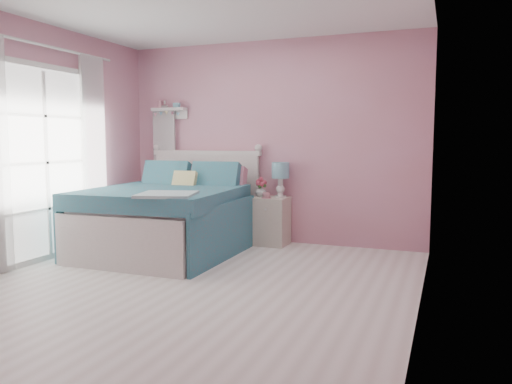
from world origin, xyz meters
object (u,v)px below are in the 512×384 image
Objects in this scene: table_lamp at (280,173)px; vase at (261,191)px; nightstand at (271,221)px; teacup at (266,195)px; bed at (170,218)px.

table_lamp is 2.99× the size of vase.
table_lamp is at bearing 15.52° from vase.
vase is at bearing -164.48° from table_lamp.
table_lamp is at bearing 35.11° from nightstand.
table_lamp is (0.10, 0.07, 0.61)m from nightstand.
teacup is at bearing -47.00° from vase.
teacup is (-0.12, -0.19, -0.27)m from table_lamp.
nightstand is at bearing -144.89° from table_lamp.
bed is 1.22m from teacup.
table_lamp reaches higher than nightstand.
bed is 3.44× the size of nightstand.
nightstand is 6.16× the size of teacup.
table_lamp is (1.10, 0.87, 0.51)m from bed.
teacup is at bearing -121.88° from table_lamp.
bed reaches higher than teacup.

